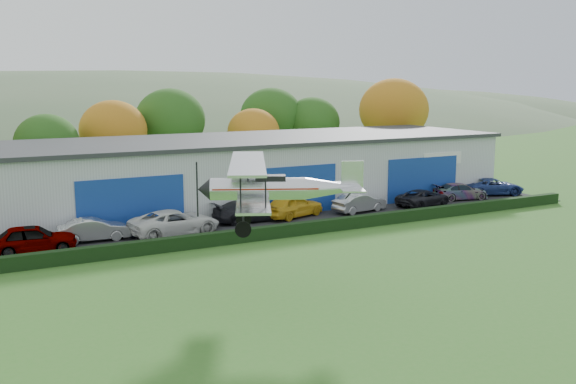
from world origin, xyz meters
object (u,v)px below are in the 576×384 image
car_0 (33,239)px  hangar (259,169)px  biplane (273,186)px  car_1 (94,230)px  car_7 (460,191)px  car_6 (423,198)px  car_2 (175,222)px  car_5 (359,203)px  car_3 (249,211)px  car_4 (293,206)px  car_8 (493,186)px

car_0 → hangar: bearing=-59.5°
hangar → biplane: size_ratio=4.91×
biplane → hangar: bearing=90.7°
car_0 → car_1: car_0 is taller
car_7 → car_6: bearing=112.3°
car_2 → car_5: bearing=-95.7°
car_3 → car_0: bearing=96.6°
car_5 → car_7: bearing=-96.5°
car_2 → car_7: (24.87, 0.98, -0.12)m
car_2 → car_3: (5.79, 1.41, -0.06)m
car_1 → car_4: size_ratio=0.88×
car_2 → car_8: size_ratio=1.13×
car_4 → car_8: car_4 is taller
car_2 → car_7: 24.89m
car_5 → car_3: bearing=75.7°
car_0 → car_8: bearing=-81.9°
car_7 → car_8: bearing=-73.0°
car_8 → car_4: bearing=109.3°
car_2 → car_1: bearing=73.0°
car_1 → car_8: (33.90, 0.60, 0.01)m
car_2 → biplane: (0.30, -13.46, 4.25)m
car_1 → car_2: 4.96m
car_5 → car_6: bearing=-103.4°
car_7 → car_8: (4.13, 0.40, 0.03)m
car_7 → biplane: (-24.58, -14.44, 4.37)m
car_0 → biplane: (8.82, -13.07, 4.24)m
hangar → car_8: size_ratio=7.93×
car_2 → car_3: 5.95m
hangar → car_6: bearing=-37.9°
hangar → car_2: (-9.82, -8.19, -1.80)m
car_4 → car_6: bearing=-114.2°
hangar → car_4: size_ratio=8.33×
car_5 → car_7: car_5 is taller
car_2 → car_6: bearing=-97.6°
car_2 → car_6: size_ratio=1.22×
car_3 → car_5: bearing=-96.0°
car_0 → car_3: (14.31, 1.79, -0.07)m
car_3 → car_7: bearing=-91.8°
car_1 → car_5: car_5 is taller
car_4 → biplane: biplane is taller
car_0 → car_8: car_0 is taller
car_5 → car_8: car_8 is taller
car_3 → car_4: size_ratio=1.05×
hangar → car_4: 7.17m
car_2 → car_7: size_ratio=1.24×
car_3 → car_8: (23.22, -0.03, -0.03)m
car_4 → biplane: bearing=130.6°
car_6 → car_7: bearing=-90.0°
car_1 → car_4: 14.13m
hangar → car_5: hangar is taller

